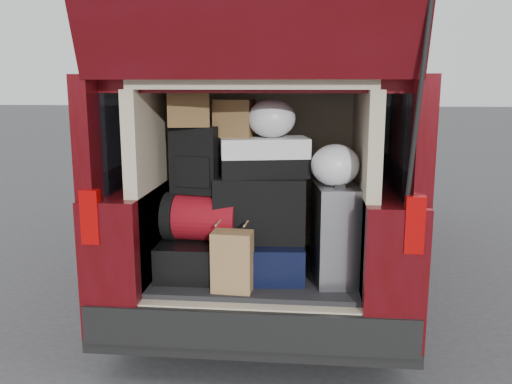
{
  "coord_description": "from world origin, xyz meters",
  "views": [
    {
      "loc": [
        0.31,
        -3.09,
        1.73
      ],
      "look_at": [
        -0.01,
        0.2,
        1.07
      ],
      "focal_mm": 38.0,
      "sensor_mm": 36.0,
      "label": 1
    }
  ],
  "objects_px": {
    "kraft_bag": "(232,261)",
    "twotone_duffel": "(264,157)",
    "black_soft_case": "(260,208)",
    "backpack": "(196,160)",
    "navy_hardshell": "(269,257)",
    "black_hardshell": "(194,255)",
    "silver_roller": "(336,233)",
    "red_duffel": "(202,217)"
  },
  "relations": [
    {
      "from": "kraft_bag",
      "to": "black_soft_case",
      "type": "distance_m",
      "value": 0.43
    },
    {
      "from": "black_soft_case",
      "to": "twotone_duffel",
      "type": "relative_size",
      "value": 1.05
    },
    {
      "from": "kraft_bag",
      "to": "red_duffel",
      "type": "height_order",
      "value": "red_duffel"
    },
    {
      "from": "silver_roller",
      "to": "black_soft_case",
      "type": "relative_size",
      "value": 1.07
    },
    {
      "from": "backpack",
      "to": "red_duffel",
      "type": "bearing_deg",
      "value": -25.64
    },
    {
      "from": "navy_hardshell",
      "to": "silver_roller",
      "type": "bearing_deg",
      "value": -14.18
    },
    {
      "from": "navy_hardshell",
      "to": "black_soft_case",
      "type": "distance_m",
      "value": 0.32
    },
    {
      "from": "black_hardshell",
      "to": "kraft_bag",
      "type": "height_order",
      "value": "kraft_bag"
    },
    {
      "from": "black_soft_case",
      "to": "backpack",
      "type": "relative_size",
      "value": 1.34
    },
    {
      "from": "backpack",
      "to": "silver_roller",
      "type": "bearing_deg",
      "value": 4.97
    },
    {
      "from": "red_duffel",
      "to": "twotone_duffel",
      "type": "distance_m",
      "value": 0.54
    },
    {
      "from": "black_hardshell",
      "to": "silver_roller",
      "type": "relative_size",
      "value": 0.93
    },
    {
      "from": "black_hardshell",
      "to": "red_duffel",
      "type": "relative_size",
      "value": 1.21
    },
    {
      "from": "kraft_bag",
      "to": "black_soft_case",
      "type": "xyz_separation_m",
      "value": [
        0.13,
        0.32,
        0.25
      ]
    },
    {
      "from": "red_duffel",
      "to": "black_soft_case",
      "type": "xyz_separation_m",
      "value": [
        0.36,
        0.04,
        0.06
      ]
    },
    {
      "from": "black_hardshell",
      "to": "red_duffel",
      "type": "height_order",
      "value": "red_duffel"
    },
    {
      "from": "silver_roller",
      "to": "twotone_duffel",
      "type": "xyz_separation_m",
      "value": [
        -0.44,
        0.1,
        0.45
      ]
    },
    {
      "from": "black_hardshell",
      "to": "backpack",
      "type": "bearing_deg",
      "value": 29.09
    },
    {
      "from": "black_hardshell",
      "to": "twotone_duffel",
      "type": "bearing_deg",
      "value": 3.36
    },
    {
      "from": "black_hardshell",
      "to": "silver_roller",
      "type": "xyz_separation_m",
      "value": [
        0.88,
        -0.06,
        0.19
      ]
    },
    {
      "from": "kraft_bag",
      "to": "twotone_duffel",
      "type": "height_order",
      "value": "twotone_duffel"
    },
    {
      "from": "black_hardshell",
      "to": "backpack",
      "type": "height_order",
      "value": "backpack"
    },
    {
      "from": "kraft_bag",
      "to": "twotone_duffel",
      "type": "xyz_separation_m",
      "value": [
        0.15,
        0.33,
        0.56
      ]
    },
    {
      "from": "black_hardshell",
      "to": "silver_roller",
      "type": "distance_m",
      "value": 0.91
    },
    {
      "from": "navy_hardshell",
      "to": "twotone_duffel",
      "type": "xyz_separation_m",
      "value": [
        -0.04,
        0.03,
        0.63
      ]
    },
    {
      "from": "silver_roller",
      "to": "black_soft_case",
      "type": "bearing_deg",
      "value": 161.19
    },
    {
      "from": "silver_roller",
      "to": "kraft_bag",
      "type": "relative_size",
      "value": 1.67
    },
    {
      "from": "black_hardshell",
      "to": "navy_hardshell",
      "type": "relative_size",
      "value": 1.07
    },
    {
      "from": "backpack",
      "to": "navy_hardshell",
      "type": "bearing_deg",
      "value": 9.01
    },
    {
      "from": "kraft_bag",
      "to": "twotone_duffel",
      "type": "bearing_deg",
      "value": 68.49
    },
    {
      "from": "red_duffel",
      "to": "twotone_duffel",
      "type": "bearing_deg",
      "value": 12.35
    },
    {
      "from": "black_soft_case",
      "to": "navy_hardshell",
      "type": "bearing_deg",
      "value": -24.4
    },
    {
      "from": "black_hardshell",
      "to": "backpack",
      "type": "relative_size",
      "value": 1.32
    },
    {
      "from": "silver_roller",
      "to": "backpack",
      "type": "relative_size",
      "value": 1.43
    },
    {
      "from": "backpack",
      "to": "twotone_duffel",
      "type": "xyz_separation_m",
      "value": [
        0.42,
        0.02,
        0.02
      ]
    },
    {
      "from": "black_hardshell",
      "to": "backpack",
      "type": "distance_m",
      "value": 0.61
    },
    {
      "from": "twotone_duffel",
      "to": "navy_hardshell",
      "type": "bearing_deg",
      "value": -48.52
    },
    {
      "from": "twotone_duffel",
      "to": "silver_roller",
      "type": "bearing_deg",
      "value": -23.82
    },
    {
      "from": "kraft_bag",
      "to": "backpack",
      "type": "relative_size",
      "value": 0.85
    },
    {
      "from": "black_hardshell",
      "to": "navy_hardshell",
      "type": "bearing_deg",
      "value": -0.13
    },
    {
      "from": "backpack",
      "to": "twotone_duffel",
      "type": "bearing_deg",
      "value": 12.56
    },
    {
      "from": "kraft_bag",
      "to": "red_duffel",
      "type": "distance_m",
      "value": 0.41
    }
  ]
}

